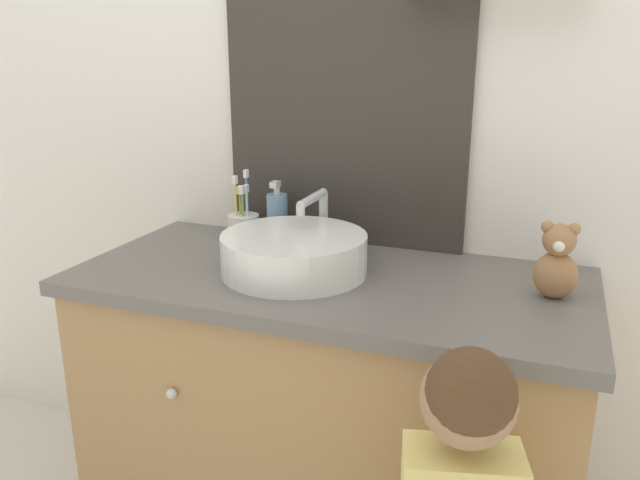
{
  "coord_description": "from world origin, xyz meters",
  "views": [
    {
      "loc": [
        0.48,
        -0.99,
        1.31
      ],
      "look_at": [
        -0.0,
        0.27,
        0.9
      ],
      "focal_mm": 35.0,
      "sensor_mm": 36.0,
      "label": 1
    }
  ],
  "objects": [
    {
      "name": "wall_back",
      "position": [
        0.01,
        0.62,
        1.27
      ],
      "size": [
        3.2,
        0.18,
        2.5
      ],
      "color": "silver",
      "rests_on": "ground_plane"
    },
    {
      "name": "vanity_counter",
      "position": [
        0.0,
        0.32,
        0.4
      ],
      "size": [
        1.22,
        0.57,
        0.8
      ],
      "color": "#A37A4C",
      "rests_on": "ground_plane"
    },
    {
      "name": "teddy_bear",
      "position": [
        0.5,
        0.36,
        0.88
      ],
      "size": [
        0.09,
        0.08,
        0.17
      ],
      "color": "#9E7047",
      "rests_on": "vanity_counter"
    },
    {
      "name": "toothbrush_holder",
      "position": [
        -0.32,
        0.49,
        0.84
      ],
      "size": [
        0.09,
        0.09,
        0.2
      ],
      "color": "silver",
      "rests_on": "vanity_counter"
    },
    {
      "name": "sink_basin",
      "position": [
        -0.08,
        0.31,
        0.85
      ],
      "size": [
        0.35,
        0.4,
        0.17
      ],
      "color": "white",
      "rests_on": "vanity_counter"
    },
    {
      "name": "soap_dispenser",
      "position": [
        -0.22,
        0.51,
        0.87
      ],
      "size": [
        0.06,
        0.06,
        0.17
      ],
      "color": "#6B93B2",
      "rests_on": "vanity_counter"
    }
  ]
}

